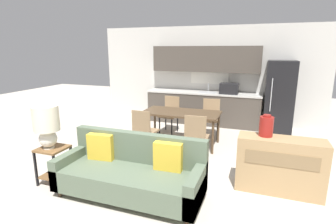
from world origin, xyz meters
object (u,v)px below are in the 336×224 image
Objects in this scene: couch at (132,173)px; dining_chair_far_right at (211,116)px; dining_chair_near_left at (144,129)px; refrigerator at (279,97)px; dining_chair_near_right at (196,135)px; credenza at (279,165)px; vase at (266,126)px; dining_table at (181,115)px; side_table at (54,160)px; table_lamp at (46,124)px; dining_chair_far_left at (170,113)px.

couch is 2.31× the size of dining_chair_far_right.
couch is at bearing 112.15° from dining_chair_near_left.
dining_chair_near_right is (-1.51, -2.54, -0.40)m from refrigerator.
credenza is 1.33× the size of dining_chair_near_right.
couch is at bearing -154.41° from vase.
dining_table is (-2.05, -1.76, -0.23)m from refrigerator.
side_table is 0.49× the size of credenza.
refrigerator is 5.37m from side_table.
side_table is 3.63m from dining_chair_far_right.
dining_chair_near_left reaches higher than dining_table.
dining_chair_far_right is (-1.53, -1.02, -0.40)m from refrigerator.
dining_table is 0.95m from dining_chair_near_left.
dining_chair_near_right is 1.52m from dining_chair_far_right.
dining_chair_far_right is at bearing 58.81° from table_lamp.
vase reaches higher than dining_chair_near_right.
couch is 1.48m from table_lamp.
table_lamp is (-1.33, -0.14, 0.64)m from couch.
vase is at bearing 168.01° from dining_chair_near_left.
side_table is 0.89× the size of table_lamp.
dining_chair_far_left reaches higher than dining_table.
dining_table is 0.93m from dining_chair_far_left.
dining_chair_far_right and dining_chair_near_left have the same top height.
dining_chair_far_right is at bearing -121.21° from dining_chair_near_left.
side_table is 0.65× the size of dining_chair_far_left.
couch is 1.60m from dining_chair_near_right.
credenza is 1.33× the size of dining_chair_near_left.
refrigerator is at bearing -131.75° from dining_chair_near_left.
dining_chair_near_right is 1.00× the size of dining_chair_far_left.
dining_chair_near_left is at bearing 62.80° from table_lamp.
dining_chair_far_right and dining_chair_far_left have the same top height.
credenza is 2.58m from dining_chair_near_left.
dining_table is at bearing 140.74° from vase.
vase is 2.40m from dining_chair_near_left.
vase is at bearing 148.94° from dining_chair_near_right.
vase is 0.36× the size of dining_chair_near_left.
dining_chair_far_right is (-0.01, 1.52, 0.00)m from dining_chair_near_right.
dining_chair_far_right reaches higher than dining_table.
couch is 2.31× the size of dining_chair_far_left.
dining_chair_far_left is (-2.25, 2.16, -0.47)m from vase.
side_table is at bearing -128.90° from dining_chair_far_right.
dining_chair_far_left is (-1.05, 0.01, 0.00)m from dining_chair_far_right.
table_lamp is 3.25m from vase.
couch reaches higher than credenza.
dining_table is 2.52× the size of table_lamp.
dining_chair_near_left is (-2.26, 0.65, -0.47)m from vase.
credenza is 3.31m from dining_chair_far_left.
vase reaches higher than side_table.
dining_table is at bearing 88.81° from couch.
couch is at bearing -91.19° from dining_table.
dining_chair_near_right is at bearing -120.81° from refrigerator.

